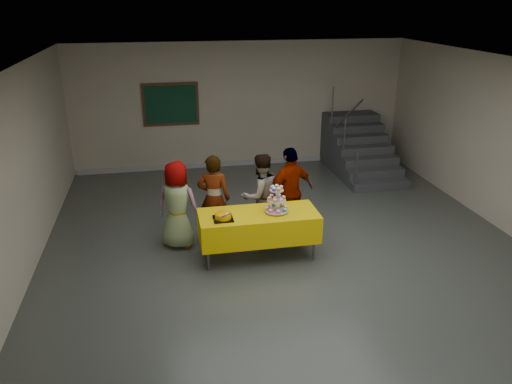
# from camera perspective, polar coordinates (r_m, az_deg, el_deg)

# --- Properties ---
(room_shell) EXTENTS (10.00, 10.04, 3.02)m
(room_shell) POSITION_cam_1_polar(r_m,az_deg,el_deg) (7.27, 4.74, 6.93)
(room_shell) COLOR #4C514C
(room_shell) RESTS_ON ground
(bake_table) EXTENTS (1.88, 0.78, 0.77)m
(bake_table) POSITION_cam_1_polar(r_m,az_deg,el_deg) (7.93, 0.28, -3.84)
(bake_table) COLOR #595960
(bake_table) RESTS_ON ground
(cupcake_stand) EXTENTS (0.38, 0.38, 0.44)m
(cupcake_stand) POSITION_cam_1_polar(r_m,az_deg,el_deg) (7.82, 2.36, -1.09)
(cupcake_stand) COLOR silver
(cupcake_stand) RESTS_ON bake_table
(bear_cake) EXTENTS (0.32, 0.36, 0.12)m
(bear_cake) POSITION_cam_1_polar(r_m,az_deg,el_deg) (7.63, -3.78, -2.72)
(bear_cake) COLOR black
(bear_cake) RESTS_ON bake_table
(schoolchild_a) EXTENTS (0.86, 0.72, 1.49)m
(schoolchild_a) POSITION_cam_1_polar(r_m,az_deg,el_deg) (8.31, -8.96, -1.46)
(schoolchild_a) COLOR slate
(schoolchild_a) RESTS_ON ground
(schoolchild_b) EXTENTS (0.64, 0.51, 1.54)m
(schoolchild_b) POSITION_cam_1_polar(r_m,az_deg,el_deg) (8.43, -4.85, -0.77)
(schoolchild_b) COLOR slate
(schoolchild_b) RESTS_ON ground
(schoolchild_c) EXTENTS (0.87, 0.77, 1.50)m
(schoolchild_c) POSITION_cam_1_polar(r_m,az_deg,el_deg) (8.58, 0.51, -0.43)
(schoolchild_c) COLOR slate
(schoolchild_c) RESTS_ON ground
(schoolchild_d) EXTENTS (1.01, 0.69, 1.59)m
(schoolchild_d) POSITION_cam_1_polar(r_m,az_deg,el_deg) (8.64, 3.95, 0.02)
(schoolchild_d) COLOR slate
(schoolchild_d) RESTS_ON ground
(staircase) EXTENTS (1.30, 2.40, 2.04)m
(staircase) POSITION_cam_1_polar(r_m,az_deg,el_deg) (12.32, 11.51, 4.73)
(staircase) COLOR #424447
(staircase) RESTS_ON ground
(noticeboard) EXTENTS (1.30, 0.05, 1.00)m
(noticeboard) POSITION_cam_1_polar(r_m,az_deg,el_deg) (11.95, -9.72, 9.84)
(noticeboard) COLOR #472B16
(noticeboard) RESTS_ON ground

